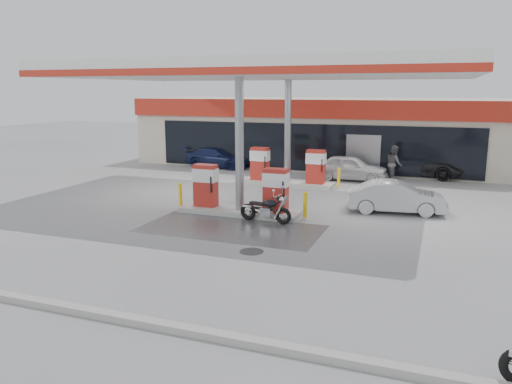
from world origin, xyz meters
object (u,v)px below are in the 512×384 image
sedan_white (350,168)px  hatchback_silver (396,197)px  pump_island_far (287,171)px  parked_motorcycle (266,210)px  parked_car_right (422,164)px  parked_car_left (218,157)px  attendant (394,164)px  pump_island_near (240,195)px

sedan_white → hatchback_silver: (2.84, -6.23, -0.05)m
sedan_white → pump_island_far: bearing=131.4°
parked_motorcycle → parked_car_right: parked_car_right is taller
hatchback_silver → parked_car_left: (-10.92, 7.80, -0.01)m
parked_motorcycle → attendant: bearing=76.6°
pump_island_far → parked_car_left: pump_island_far is taller
pump_island_near → attendant: attendant is taller
sedan_white → hatchback_silver: 6.85m
pump_island_near → hatchback_silver: (5.42, 2.20, -0.12)m
attendant → pump_island_far: bearing=97.9°
parked_car_left → attendant: bearing=-89.3°
hatchback_silver → pump_island_near: bearing=104.0°
sedan_white → parked_motorcycle: bearing=170.4°
pump_island_far → sedan_white: (2.59, 2.43, -0.07)m
pump_island_near → parked_motorcycle: bearing=-31.3°
pump_island_far → hatchback_silver: size_ratio=1.43×
pump_island_near → attendant: 9.99m
hatchback_silver → parked_car_right: (0.55, 8.75, 0.05)m
pump_island_far → sedan_white: pump_island_far is taller
sedan_white → parked_car_left: (-8.09, 1.57, -0.06)m
hatchback_silver → parked_car_left: hatchback_silver is taller
attendant → parked_car_left: 10.29m
sedan_white → attendant: bearing=-82.0°
sedan_white → attendant: attendant is taller
attendant → parked_motorcycle: bearing=137.7°
sedan_white → pump_island_near: bearing=161.1°
parked_motorcycle → sedan_white: (1.27, 9.23, 0.20)m
pump_island_far → parked_car_right: pump_island_far is taller
parked_car_left → hatchback_silver: bearing=-118.1°
parked_motorcycle → pump_island_near: bearing=154.8°
sedan_white → parked_car_left: size_ratio=0.94×
pump_island_near → parked_motorcycle: 1.56m
parked_motorcycle → parked_car_left: parked_car_left is taller
pump_island_near → parked_car_right: 12.47m
attendant → parked_car_left: (-10.22, 1.20, -0.33)m
hatchback_silver → pump_island_far: bearing=46.9°
pump_island_near → sedan_white: pump_island_near is taller
pump_island_near → parked_motorcycle: (1.32, -0.80, -0.27)m
pump_island_far → sedan_white: 3.55m
parked_car_left → parked_motorcycle: bearing=-140.3°
pump_island_near → parked_car_right: (5.97, 10.95, -0.06)m
pump_island_near → parked_car_right: bearing=61.4°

